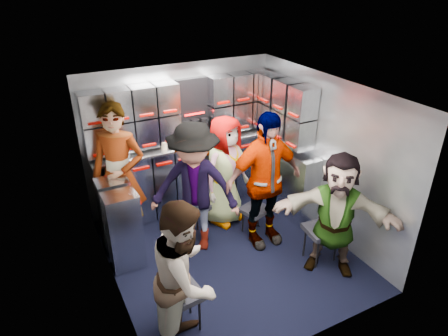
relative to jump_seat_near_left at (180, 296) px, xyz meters
name	(u,v)px	position (x,y,z in m)	size (l,w,h in m)	color
floor	(229,253)	(0.96, 0.80, -0.41)	(3.00, 3.00, 0.00)	black
wall_back	(181,136)	(0.96, 2.30, 0.64)	(2.80, 0.04, 2.10)	#8E959B
wall_left	(107,211)	(-0.44, 0.80, 0.64)	(0.04, 3.00, 2.10)	#8E959B
wall_right	(325,157)	(2.36, 0.80, 0.64)	(0.04, 3.00, 2.10)	#8E959B
ceiling	(230,92)	(0.96, 0.80, 1.69)	(2.80, 3.00, 0.02)	silver
cart_bank_back	(188,176)	(0.96, 2.09, 0.09)	(2.68, 0.38, 0.99)	#A5ABB5
cart_bank_left	(120,223)	(-0.23, 1.36, 0.09)	(0.38, 0.76, 0.99)	#A5ABB5
counter	(186,144)	(0.96, 2.09, 0.61)	(2.68, 0.42, 0.03)	silver
locker_bank_back	(183,110)	(0.96, 2.15, 1.08)	(2.68, 0.28, 0.82)	#A5ABB5
locker_bank_right	(286,110)	(2.21, 1.50, 1.08)	(0.28, 1.00, 0.82)	#A5ABB5
right_cabinet	(285,177)	(2.21, 1.40, 0.09)	(0.28, 1.20, 1.00)	#A5ABB5
coffee_niche	(194,109)	(1.14, 2.21, 1.06)	(0.46, 0.16, 0.84)	black
red_latch_strip	(192,158)	(0.96, 1.89, 0.47)	(2.60, 0.02, 0.03)	#A80600
jump_seat_near_left	(180,296)	(0.00, 0.00, 0.00)	(0.43, 0.41, 0.46)	black
jump_seat_mid_left	(190,210)	(0.66, 1.31, 0.02)	(0.54, 0.52, 0.49)	black
jump_seat_center	(219,189)	(1.27, 1.68, 0.00)	(0.43, 0.41, 0.46)	black
jump_seat_mid_right	(255,211)	(1.47, 1.02, -0.06)	(0.42, 0.41, 0.40)	black
jump_seat_near_right	(322,231)	(1.91, 0.20, -0.01)	(0.42, 0.41, 0.46)	black
attendant_standing	(120,175)	(-0.09, 1.74, 0.52)	(0.68, 0.45, 1.86)	black
attendant_arc_a	(186,278)	(0.00, -0.18, 0.37)	(0.76, 0.59, 1.57)	black
attendant_arc_b	(195,189)	(0.66, 1.13, 0.44)	(1.10, 0.63, 1.70)	black
attendant_arc_c	(225,171)	(1.27, 1.50, 0.37)	(0.76, 0.50, 1.56)	black
attendant_arc_d	(264,181)	(1.47, 0.84, 0.48)	(1.05, 0.44, 1.79)	black
attendant_arc_e	(336,214)	(1.91, 0.02, 0.35)	(1.40, 0.45, 1.51)	black
bottle_left	(127,147)	(0.11, 2.04, 0.75)	(0.06, 0.06, 0.25)	white
bottle_mid	(179,136)	(0.83, 2.04, 0.76)	(0.07, 0.07, 0.28)	white
bottle_right	(198,133)	(1.13, 2.04, 0.75)	(0.07, 0.07, 0.27)	white
cup_left	(164,146)	(0.61, 2.03, 0.67)	(0.08, 0.08, 0.10)	beige
cup_right	(237,132)	(1.74, 2.03, 0.67)	(0.07, 0.07, 0.09)	beige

